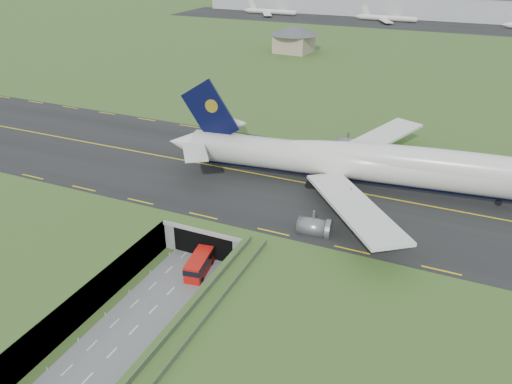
% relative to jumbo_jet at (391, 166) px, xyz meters
% --- Properties ---
extents(ground, '(900.00, 900.00, 0.00)m').
position_rel_jumbo_jet_xyz_m(ground, '(-27.14, -36.38, -11.61)').
color(ground, '#3E5F26').
rests_on(ground, ground).
extents(airfield_deck, '(800.00, 800.00, 6.00)m').
position_rel_jumbo_jet_xyz_m(airfield_deck, '(-27.14, -36.38, -8.61)').
color(airfield_deck, gray).
rests_on(airfield_deck, ground).
extents(trench_road, '(12.00, 75.00, 0.20)m').
position_rel_jumbo_jet_xyz_m(trench_road, '(-27.14, -43.88, -11.51)').
color(trench_road, slate).
rests_on(trench_road, ground).
extents(taxiway, '(800.00, 44.00, 0.18)m').
position_rel_jumbo_jet_xyz_m(taxiway, '(-27.14, -3.38, -5.52)').
color(taxiway, black).
rests_on(taxiway, airfield_deck).
extents(tunnel_portal, '(17.00, 22.30, 6.00)m').
position_rel_jumbo_jet_xyz_m(tunnel_portal, '(-27.14, -19.67, -8.27)').
color(tunnel_portal, gray).
rests_on(tunnel_portal, ground).
extents(guideway, '(3.00, 53.00, 7.05)m').
position_rel_jumbo_jet_xyz_m(guideway, '(-16.14, -55.49, -6.29)').
color(guideway, '#A8A8A3').
rests_on(guideway, ground).
extents(jumbo_jet, '(98.91, 62.53, 20.81)m').
position_rel_jumbo_jet_xyz_m(jumbo_jet, '(0.00, 0.00, 0.00)').
color(jumbo_jet, silver).
rests_on(jumbo_jet, ground).
extents(shuttle_tram, '(4.17, 8.18, 3.18)m').
position_rel_jumbo_jet_xyz_m(shuttle_tram, '(-25.44, -32.74, -9.86)').
color(shuttle_tram, red).
rests_on(shuttle_tram, ground).
extents(service_building, '(23.36, 23.36, 11.89)m').
position_rel_jumbo_jet_xyz_m(service_building, '(-65.93, 124.67, 1.44)').
color(service_building, tan).
rests_on(service_building, ground).
extents(cargo_terminal, '(320.00, 67.00, 15.60)m').
position_rel_jumbo_jet_xyz_m(cargo_terminal, '(-27.29, 263.03, 2.35)').
color(cargo_terminal, '#B2B2B2').
rests_on(cargo_terminal, ground).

